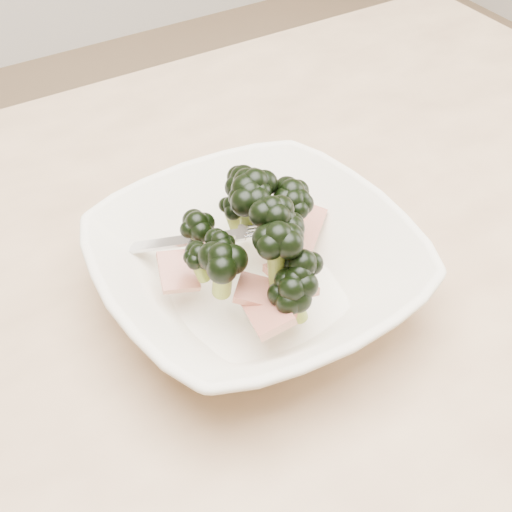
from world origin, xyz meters
The scene contains 2 objects.
dining_table centered at (0.00, 0.00, 0.65)m, with size 1.20×0.80×0.75m.
broccoli_dish centered at (-0.01, -0.04, 0.79)m, with size 0.28×0.28×0.12m.
Camera 1 is at (-0.24, -0.43, 1.22)m, focal length 50.00 mm.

